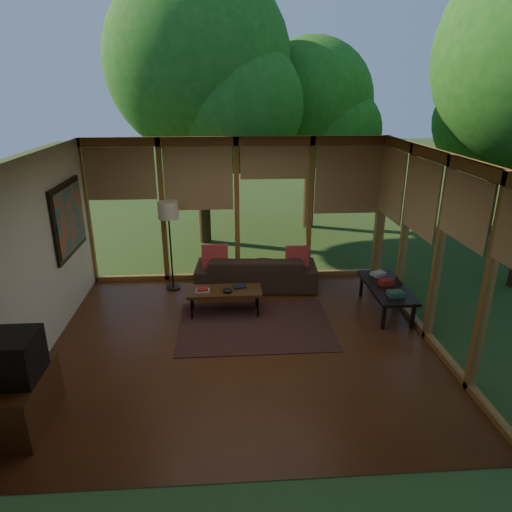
{
  "coord_description": "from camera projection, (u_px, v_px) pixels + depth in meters",
  "views": [
    {
      "loc": [
        -0.21,
        -5.81,
        3.5
      ],
      "look_at": [
        0.23,
        0.7,
        1.1
      ],
      "focal_mm": 32.0,
      "sensor_mm": 36.0,
      "label": 1
    }
  ],
  "objects": [
    {
      "name": "floor",
      "position": [
        243.0,
        343.0,
        6.66
      ],
      "size": [
        5.5,
        5.5,
        0.0
      ],
      "primitive_type": "plane",
      "color": "#592E17",
      "rests_on": "ground"
    },
    {
      "name": "ceiling",
      "position": [
        241.0,
        156.0,
        5.73
      ],
      "size": [
        5.5,
        5.5,
        0.0
      ],
      "primitive_type": "plane",
      "rotation": [
        3.14,
        0.0,
        0.0
      ],
      "color": "white",
      "rests_on": "ground"
    },
    {
      "name": "wall_left",
      "position": [
        34.0,
        262.0,
        6.02
      ],
      "size": [
        0.04,
        5.0,
        2.7
      ],
      "primitive_type": "cube",
      "color": "silver",
      "rests_on": "ground"
    },
    {
      "name": "wall_front",
      "position": [
        254.0,
        359.0,
        3.85
      ],
      "size": [
        5.5,
        0.04,
        2.7
      ],
      "primitive_type": "cube",
      "color": "silver",
      "rests_on": "ground"
    },
    {
      "name": "window_wall_back",
      "position": [
        237.0,
        211.0,
        8.53
      ],
      "size": [
        5.5,
        0.12,
        2.7
      ],
      "primitive_type": "cube",
      "color": "olive",
      "rests_on": "ground"
    },
    {
      "name": "window_wall_right",
      "position": [
        439.0,
        252.0,
        6.37
      ],
      "size": [
        0.12,
        5.0,
        2.7
      ],
      "primitive_type": "cube",
      "color": "olive",
      "rests_on": "ground"
    },
    {
      "name": "exterior_lawn",
      "position": [
        481.0,
        204.0,
        14.67
      ],
      "size": [
        40.0,
        40.0,
        0.0
      ],
      "primitive_type": "plane",
      "color": "#304D1D",
      "rests_on": "ground"
    },
    {
      "name": "tree_nw",
      "position": [
        199.0,
        63.0,
        9.78
      ],
      "size": [
        4.0,
        4.0,
        6.01
      ],
      "color": "#3A2915",
      "rests_on": "ground"
    },
    {
      "name": "tree_ne",
      "position": [
        312.0,
        101.0,
        11.3
      ],
      "size": [
        2.99,
        2.99,
        4.71
      ],
      "color": "#3A2915",
      "rests_on": "ground"
    },
    {
      "name": "tree_far",
      "position": [
        493.0,
        120.0,
        10.91
      ],
      "size": [
        2.77,
        2.77,
        4.18
      ],
      "color": "#3A2915",
      "rests_on": "ground"
    },
    {
      "name": "rug",
      "position": [
        255.0,
        326.0,
        7.14
      ],
      "size": [
        2.38,
        1.69,
        0.01
      ],
      "primitive_type": "cube",
      "color": "brown",
      "rests_on": "floor"
    },
    {
      "name": "sofa",
      "position": [
        256.0,
        271.0,
        8.44
      ],
      "size": [
        2.26,
        1.02,
        0.64
      ],
      "primitive_type": "imported",
      "rotation": [
        0.0,
        0.0,
        3.07
      ],
      "color": "#36281B",
      "rests_on": "floor"
    },
    {
      "name": "pillow_left",
      "position": [
        215.0,
        258.0,
        8.25
      ],
      "size": [
        0.47,
        0.25,
        0.49
      ],
      "primitive_type": "cube",
      "rotation": [
        -0.21,
        0.0,
        0.0
      ],
      "color": "maroon",
      "rests_on": "sofa"
    },
    {
      "name": "pillow_right",
      "position": [
        297.0,
        258.0,
        8.35
      ],
      "size": [
        0.41,
        0.22,
        0.43
      ],
      "primitive_type": "cube",
      "rotation": [
        -0.21,
        0.0,
        0.0
      ],
      "color": "maroon",
      "rests_on": "sofa"
    },
    {
      "name": "ct_book_lower",
      "position": [
        203.0,
        291.0,
        7.33
      ],
      "size": [
        0.22,
        0.17,
        0.03
      ],
      "primitive_type": "cube",
      "rotation": [
        0.0,
        0.0,
        -0.05
      ],
      "color": "#B3ABA3",
      "rests_on": "coffee_table"
    },
    {
      "name": "ct_book_upper",
      "position": [
        203.0,
        289.0,
        7.32
      ],
      "size": [
        0.19,
        0.15,
        0.03
      ],
      "primitive_type": "cube",
      "rotation": [
        0.0,
        0.0,
        0.07
      ],
      "color": "maroon",
      "rests_on": "coffee_table"
    },
    {
      "name": "ct_book_side",
      "position": [
        240.0,
        287.0,
        7.49
      ],
      "size": [
        0.23,
        0.19,
        0.03
      ],
      "primitive_type": "cube",
      "rotation": [
        0.0,
        0.0,
        0.22
      ],
      "color": "black",
      "rests_on": "coffee_table"
    },
    {
      "name": "ct_bowl",
      "position": [
        228.0,
        290.0,
        7.3
      ],
      "size": [
        0.16,
        0.16,
        0.07
      ],
      "primitive_type": "ellipsoid",
      "color": "black",
      "rests_on": "coffee_table"
    },
    {
      "name": "media_cabinet",
      "position": [
        23.0,
        401.0,
        4.97
      ],
      "size": [
        0.5,
        1.0,
        0.6
      ],
      "primitive_type": "cube",
      "color": "#502F16",
      "rests_on": "floor"
    },
    {
      "name": "television",
      "position": [
        16.0,
        357.0,
        4.78
      ],
      "size": [
        0.45,
        0.55,
        0.5
      ],
      "primitive_type": "cube",
      "color": "black",
      "rests_on": "media_cabinet"
    },
    {
      "name": "console_book_a",
      "position": [
        396.0,
        294.0,
        7.09
      ],
      "size": [
        0.25,
        0.19,
        0.09
      ],
      "primitive_type": "cube",
      "rotation": [
        0.0,
        0.0,
        0.06
      ],
      "color": "#325949",
      "rests_on": "side_console"
    },
    {
      "name": "console_book_b",
      "position": [
        386.0,
        282.0,
        7.51
      ],
      "size": [
        0.24,
        0.19,
        0.1
      ],
      "primitive_type": "cube",
      "rotation": [
        0.0,
        0.0,
        0.18
      ],
      "color": "maroon",
      "rests_on": "side_console"
    },
    {
      "name": "console_book_c",
      "position": [
        378.0,
        274.0,
        7.89
      ],
      "size": [
        0.28,
        0.25,
        0.06
      ],
      "primitive_type": "cube",
      "rotation": [
        0.0,
        0.0,
        0.42
      ],
      "color": "#B3ABA3",
      "rests_on": "side_console"
    },
    {
      "name": "floor_lamp",
      "position": [
        168.0,
        215.0,
        8.01
      ],
      "size": [
        0.36,
        0.36,
        1.65
      ],
      "color": "black",
      "rests_on": "floor"
    },
    {
      "name": "coffee_table",
      "position": [
        224.0,
        292.0,
        7.42
      ],
      "size": [
        1.2,
        0.5,
        0.43
      ],
      "color": "#502F16",
      "rests_on": "floor"
    },
    {
      "name": "side_console",
      "position": [
        386.0,
        288.0,
        7.49
      ],
      "size": [
        0.6,
        1.4,
        0.46
      ],
      "color": "black",
      "rests_on": "floor"
    },
    {
      "name": "wall_painting",
      "position": [
        69.0,
        219.0,
        7.26
      ],
      "size": [
        0.06,
        1.35,
        1.15
      ],
      "color": "black",
      "rests_on": "wall_left"
    }
  ]
}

